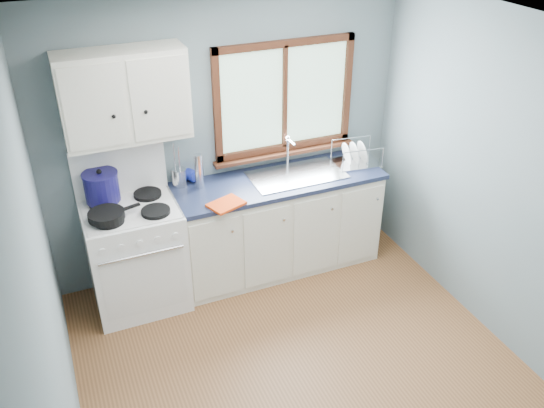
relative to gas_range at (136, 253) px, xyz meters
name	(u,v)px	position (x,y,z in m)	size (l,w,h in m)	color
floor	(313,387)	(0.95, -1.47, -0.50)	(3.20, 3.60, 0.02)	brown
ceiling	(331,42)	(0.95, -1.47, 2.02)	(3.20, 3.60, 0.02)	white
wall_back	(226,137)	(0.95, 0.34, 0.76)	(3.20, 0.02, 2.50)	slate
wall_left	(49,311)	(-0.66, -1.47, 0.76)	(0.02, 3.60, 2.50)	slate
wall_right	(521,196)	(2.56, -1.47, 0.76)	(0.02, 3.60, 2.50)	slate
gas_range	(136,253)	(0.00, 0.00, 0.00)	(0.76, 0.69, 1.36)	white
base_cabinets	(278,228)	(1.31, 0.02, -0.08)	(1.85, 0.60, 0.88)	silver
countertop	(278,181)	(1.31, 0.02, 0.41)	(1.89, 0.64, 0.04)	#161E35
sink	(296,181)	(1.49, 0.02, 0.37)	(0.84, 0.46, 0.44)	silver
window	(285,106)	(1.48, 0.30, 0.98)	(1.36, 0.10, 1.03)	#9EC6A8
upper_cabinets	(124,96)	(0.10, 0.15, 1.31)	(0.95, 0.35, 0.70)	silver
skillet	(107,215)	(-0.19, -0.14, 0.49)	(0.45, 0.34, 0.06)	black
stockpot	(102,187)	(-0.17, 0.15, 0.59)	(0.32, 0.32, 0.28)	#15114E
utensil_crock	(179,177)	(0.48, 0.23, 0.51)	(0.15, 0.15, 0.40)	silver
thermos	(199,171)	(0.63, 0.13, 0.58)	(0.07, 0.07, 0.31)	silver
soap_bottle	(195,168)	(0.62, 0.22, 0.57)	(0.11, 0.11, 0.28)	#1D2DAA
dish_towel	(226,204)	(0.74, -0.24, 0.44)	(0.28, 0.20, 0.02)	#E44513
dish_rack	(355,158)	(2.09, 0.03, 0.48)	(0.44, 0.36, 0.21)	silver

